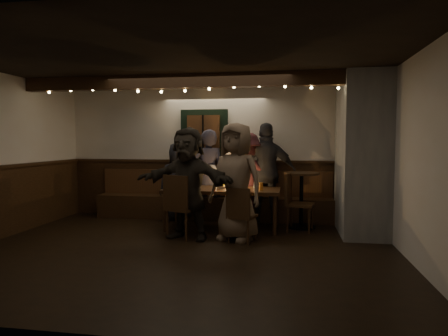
% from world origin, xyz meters
% --- Properties ---
extents(room, '(6.02, 5.01, 2.62)m').
position_xyz_m(room, '(1.07, 1.42, 1.07)').
color(room, black).
rests_on(room, ground).
extents(dining_table, '(1.98, 0.85, 0.86)m').
position_xyz_m(dining_table, '(0.33, 1.40, 0.65)').
color(dining_table, black).
rests_on(dining_table, ground).
extents(chair_near_left, '(0.59, 0.59, 1.00)m').
position_xyz_m(chair_near_left, '(-0.20, 0.62, 0.57)').
color(chair_near_left, black).
rests_on(chair_near_left, ground).
extents(chair_near_right, '(0.46, 0.46, 0.84)m').
position_xyz_m(chair_near_right, '(0.76, 0.53, 0.47)').
color(chair_near_right, black).
rests_on(chair_near_right, ground).
extents(chair_end, '(0.52, 0.52, 0.98)m').
position_xyz_m(chair_end, '(1.57, 1.48, 0.55)').
color(chair_end, black).
rests_on(chair_end, ground).
extents(high_top, '(0.61, 0.61, 0.98)m').
position_xyz_m(high_top, '(1.69, 1.75, 0.62)').
color(high_top, black).
rests_on(high_top, ground).
extents(person_a, '(0.84, 0.67, 1.50)m').
position_xyz_m(person_a, '(-0.63, 2.05, 0.75)').
color(person_a, '#23242B').
rests_on(person_a, ground).
extents(person_b, '(0.73, 0.59, 1.75)m').
position_xyz_m(person_b, '(-0.06, 2.13, 0.87)').
color(person_b, '#2E2C3A').
rests_on(person_b, ground).
extents(person_c, '(1.10, 0.99, 1.86)m').
position_xyz_m(person_c, '(0.40, 2.17, 0.93)').
color(person_c, '#F3E1CD').
rests_on(person_c, ground).
extents(person_d, '(1.10, 0.65, 1.68)m').
position_xyz_m(person_d, '(0.70, 2.07, 0.84)').
color(person_d, '#3E191D').
rests_on(person_d, ground).
extents(person_e, '(1.10, 0.48, 1.86)m').
position_xyz_m(person_e, '(1.07, 2.08, 0.93)').
color(person_e, '#2A2A2E').
rests_on(person_e, ground).
extents(person_f, '(1.70, 0.87, 1.75)m').
position_xyz_m(person_f, '(-0.08, 0.66, 0.88)').
color(person_f, black).
rests_on(person_f, ground).
extents(person_g, '(1.04, 0.87, 1.81)m').
position_xyz_m(person_g, '(0.68, 0.69, 0.90)').
color(person_g, brown).
rests_on(person_g, ground).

